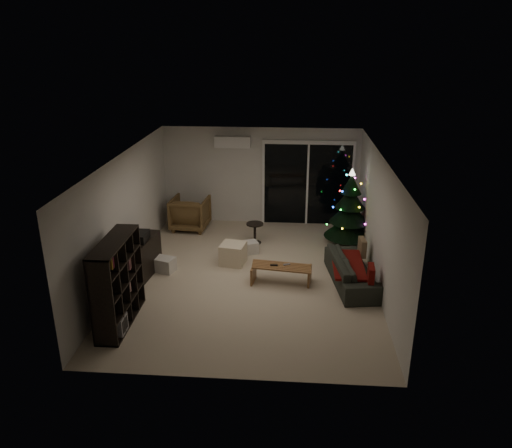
% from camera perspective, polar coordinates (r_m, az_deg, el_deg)
% --- Properties ---
extents(room, '(6.50, 7.51, 2.60)m').
position_cam_1_polar(room, '(11.23, 2.27, 1.94)').
color(room, beige).
rests_on(room, ground).
extents(bookshelf, '(0.72, 1.57, 1.52)m').
position_cam_1_polar(bookshelf, '(8.78, -16.69, -6.38)').
color(bookshelf, black).
rests_on(bookshelf, floor).
extents(media_cabinet, '(0.61, 1.31, 0.79)m').
position_cam_1_polar(media_cabinet, '(10.42, -13.21, -3.85)').
color(media_cabinet, black).
rests_on(media_cabinet, floor).
extents(stereo, '(0.40, 0.47, 0.17)m').
position_cam_1_polar(stereo, '(10.23, -13.43, -1.42)').
color(stereo, black).
rests_on(stereo, media_cabinet).
extents(armchair, '(0.96, 0.99, 0.83)m').
position_cam_1_polar(armchair, '(12.74, -7.54, 1.23)').
color(armchair, brown).
rests_on(armchair, floor).
extents(ottoman, '(0.58, 0.58, 0.45)m').
position_cam_1_polar(ottoman, '(10.78, -2.63, -3.40)').
color(ottoman, beige).
rests_on(ottoman, floor).
extents(cardboard_box_a, '(0.49, 0.43, 0.30)m').
position_cam_1_polar(cardboard_box_a, '(10.63, -10.43, -4.58)').
color(cardboard_box_a, silver).
rests_on(cardboard_box_a, floor).
extents(cardboard_box_b, '(0.47, 0.42, 0.27)m').
position_cam_1_polar(cardboard_box_b, '(11.31, -0.81, -2.69)').
color(cardboard_box_b, silver).
rests_on(cardboard_box_b, floor).
extents(side_table, '(0.51, 0.51, 0.50)m').
position_cam_1_polar(side_table, '(11.80, -0.13, -1.06)').
color(side_table, black).
rests_on(side_table, floor).
extents(floor_lamp, '(0.28, 0.28, 1.76)m').
position_cam_1_polar(floor_lamp, '(13.25, -5.93, 4.19)').
color(floor_lamp, black).
rests_on(floor_lamp, floor).
extents(sofa, '(1.01, 2.00, 0.56)m').
position_cam_1_polar(sofa, '(10.09, 10.98, -5.22)').
color(sofa, black).
rests_on(sofa, floor).
extents(sofa_throw, '(0.60, 1.38, 0.05)m').
position_cam_1_polar(sofa_throw, '(10.02, 10.46, -4.57)').
color(sofa_throw, '#510807').
rests_on(sofa_throw, sofa).
extents(cushion_a, '(0.14, 0.38, 0.37)m').
position_cam_1_polar(cushion_a, '(10.62, 12.04, -2.61)').
color(cushion_a, '#8A6F4F').
rests_on(cushion_a, sofa).
extents(cushion_b, '(0.14, 0.38, 0.37)m').
position_cam_1_polar(cushion_b, '(9.45, 12.99, -5.73)').
color(cushion_b, '#510807').
rests_on(cushion_b, sofa).
extents(coffee_table, '(1.23, 0.57, 0.37)m').
position_cam_1_polar(coffee_table, '(9.97, 2.92, -5.76)').
color(coffee_table, '#986B42').
rests_on(coffee_table, floor).
extents(remote_a, '(0.15, 0.04, 0.02)m').
position_cam_1_polar(remote_a, '(9.89, 2.07, -4.72)').
color(remote_a, black).
rests_on(remote_a, coffee_table).
extents(remote_b, '(0.14, 0.08, 0.02)m').
position_cam_1_polar(remote_b, '(9.93, 3.53, -4.63)').
color(remote_b, slate).
rests_on(remote_b, coffee_table).
extents(christmas_tree, '(1.33, 1.33, 1.84)m').
position_cam_1_polar(christmas_tree, '(11.71, 10.68, 1.89)').
color(christmas_tree, black).
rests_on(christmas_tree, floor).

